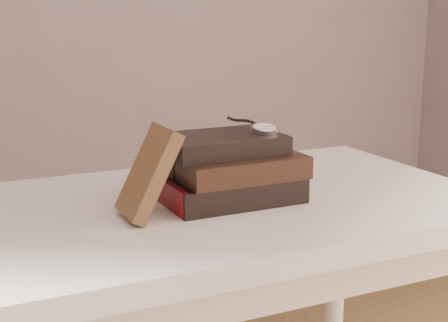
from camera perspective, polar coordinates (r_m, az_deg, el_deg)
name	(u,v)px	position (r m, az deg, el deg)	size (l,w,h in m)	color
table	(220,245)	(1.25, -0.39, -7.37)	(1.00, 0.60, 0.75)	white
book_stack	(230,170)	(1.20, 0.49, -0.77)	(0.25, 0.17, 0.12)	black
journal	(149,173)	(1.10, -6.59, -1.03)	(0.02, 0.10, 0.16)	#472F1B
pocket_watch	(263,128)	(1.21, 3.41, 2.86)	(0.05, 0.15, 0.02)	silver
eyeglasses	(168,159)	(1.24, -4.87, 0.20)	(0.10, 0.12, 0.05)	silver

